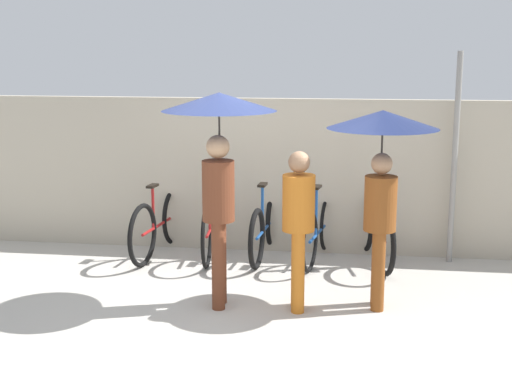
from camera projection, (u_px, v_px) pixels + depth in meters
The scene contains 11 objects.
ground_plane at pixel (241, 312), 7.05m from camera, with size 30.00×30.00×0.00m, color #B7B2A8.
back_wall at pixel (269, 175), 9.02m from camera, with size 10.66×0.12×1.95m.
parked_bicycle_0 at pixel (160, 224), 8.93m from camera, with size 0.44×1.79×1.08m.
parked_bicycle_1 at pixel (212, 225), 8.87m from camera, with size 0.44×1.71×1.04m.
parked_bicycle_2 at pixel (265, 227), 8.83m from camera, with size 0.44×1.72×1.09m.
parked_bicycle_3 at pixel (319, 230), 8.70m from camera, with size 0.46×1.64×1.07m.
parked_bicycle_4 at pixel (374, 230), 8.61m from camera, with size 0.56×1.73×1.09m.
pedestrian_leading at pixel (219, 134), 6.97m from camera, with size 1.14×1.14×2.14m.
pedestrian_center at pixel (298, 219), 6.95m from camera, with size 0.32×0.32×1.60m.
pedestrian_trailing at pixel (382, 149), 6.96m from camera, with size 1.10×1.10×1.97m.
awning_pole at pixel (455, 159), 8.45m from camera, with size 0.07×0.07×2.53m.
Camera 1 is at (1.05, -6.59, 2.59)m, focal length 50.00 mm.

